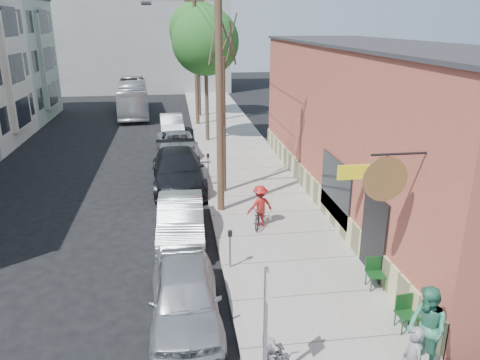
{
  "coord_description": "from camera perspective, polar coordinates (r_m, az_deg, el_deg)",
  "views": [
    {
      "loc": [
        0.74,
        -12.96,
        7.38
      ],
      "look_at": [
        3.18,
        4.23,
        1.5
      ],
      "focal_mm": 35.0,
      "sensor_mm": 36.0,
      "label": 1
    }
  ],
  "objects": [
    {
      "name": "ground",
      "position": [
        14.94,
        -10.03,
        -11.22
      ],
      "size": [
        120.0,
        120.0,
        0.0
      ],
      "primitive_type": "plane",
      "color": "black"
    },
    {
      "name": "sidewalk",
      "position": [
        25.3,
        0.26,
        1.92
      ],
      "size": [
        4.5,
        58.0,
        0.15
      ],
      "primitive_type": "cube",
      "color": "#9A978F",
      "rests_on": "ground"
    },
    {
      "name": "cafe_building",
      "position": [
        20.18,
        16.35,
        6.29
      ],
      "size": [
        6.6,
        20.2,
        6.61
      ],
      "color": "#A44E3C",
      "rests_on": "ground"
    },
    {
      "name": "end_cap_building",
      "position": [
        55.05,
        -11.41,
        16.93
      ],
      "size": [
        18.0,
        8.0,
        12.0
      ],
      "primitive_type": "cube",
      "color": "#989793",
      "rests_on": "ground"
    },
    {
      "name": "sign_post",
      "position": [
        9.66,
        3.14,
        -16.37
      ],
      "size": [
        0.07,
        0.45,
        2.8
      ],
      "color": "slate",
      "rests_on": "sidewalk"
    },
    {
      "name": "parking_meter_near",
      "position": [
        14.4,
        -1.21,
        -7.69
      ],
      "size": [
        0.14,
        0.14,
        1.24
      ],
      "color": "slate",
      "rests_on": "sidewalk"
    },
    {
      "name": "parking_meter_far",
      "position": [
        22.59,
        -3.9,
        2.21
      ],
      "size": [
        0.14,
        0.14,
        1.24
      ],
      "color": "slate",
      "rests_on": "sidewalk"
    },
    {
      "name": "utility_pole_near",
      "position": [
        17.75,
        -2.74,
        12.31
      ],
      "size": [
        3.57,
        0.28,
        10.0
      ],
      "color": "#503A28",
      "rests_on": "sidewalk"
    },
    {
      "name": "utility_pole_far",
      "position": [
        34.68,
        -5.41,
        15.26
      ],
      "size": [
        1.8,
        0.28,
        10.0
      ],
      "color": "#503A28",
      "rests_on": "sidewalk"
    },
    {
      "name": "tree_bare",
      "position": [
        20.31,
        -2.07,
        6.52
      ],
      "size": [
        0.24,
        0.24,
        5.89
      ],
      "color": "#44392C",
      "rests_on": "sidewalk"
    },
    {
      "name": "tree_leafy_mid",
      "position": [
        29.57,
        -4.23,
        16.47
      ],
      "size": [
        4.09,
        4.09,
        8.16
      ],
      "color": "#44392C",
      "rests_on": "sidewalk"
    },
    {
      "name": "tree_leafy_far",
      "position": [
        37.95,
        -5.2,
        17.7
      ],
      "size": [
        4.36,
        4.36,
        8.8
      ],
      "color": "#44392C",
      "rests_on": "sidewalk"
    },
    {
      "name": "patio_chair_a",
      "position": [
        14.08,
        16.2,
        -10.96
      ],
      "size": [
        0.53,
        0.53,
        0.88
      ],
      "primitive_type": null,
      "rotation": [
        0.0,
        0.0,
        -0.06
      ],
      "color": "#0F3816",
      "rests_on": "sidewalk"
    },
    {
      "name": "patio_chair_b",
      "position": [
        12.59,
        19.68,
        -15.18
      ],
      "size": [
        0.55,
        0.55,
        0.88
      ],
      "primitive_type": null,
      "rotation": [
        0.0,
        0.0,
        0.1
      ],
      "color": "#0F3816",
      "rests_on": "sidewalk"
    },
    {
      "name": "patron_green",
      "position": [
        11.3,
        21.79,
        -16.48
      ],
      "size": [
        0.79,
        0.99,
        1.94
      ],
      "primitive_type": "imported",
      "rotation": [
        0.0,
        0.0,
        -1.5
      ],
      "color": "#337F60",
      "rests_on": "sidewalk"
    },
    {
      "name": "cyclist",
      "position": [
        17.34,
        2.46,
        -3.14
      ],
      "size": [
        1.14,
        0.85,
        1.57
      ],
      "primitive_type": "imported",
      "rotation": [
        0.0,
        0.0,
        3.43
      ],
      "color": "maroon",
      "rests_on": "sidewalk"
    },
    {
      "name": "cyclist_bike",
      "position": [
        17.48,
        2.45,
        -4.23
      ],
      "size": [
        1.1,
        1.71,
        0.85
      ],
      "primitive_type": "imported",
      "rotation": [
        0.0,
        0.0,
        -0.36
      ],
      "color": "black",
      "rests_on": "sidewalk"
    },
    {
      "name": "parked_bike_b",
      "position": [
        10.67,
        4.45,
        -20.7
      ],
      "size": [
        0.83,
        1.85,
        0.94
      ],
      "primitive_type": "imported",
      "rotation": [
        0.0,
        0.0,
        0.12
      ],
      "color": "slate",
      "rests_on": "sidewalk"
    },
    {
      "name": "car_0",
      "position": [
        12.34,
        -6.71,
        -13.95
      ],
      "size": [
        1.8,
        4.41,
        1.5
      ],
      "primitive_type": "imported",
      "rotation": [
        0.0,
        0.0,
        0.01
      ],
      "color": "#A6A7AD",
      "rests_on": "ground"
    },
    {
      "name": "car_1",
      "position": [
        16.74,
        -7.22,
        -4.8
      ],
      "size": [
        1.69,
        4.57,
        1.49
      ],
      "primitive_type": "imported",
      "rotation": [
        0.0,
        0.0,
        -0.03
      ],
      "color": "#A3A8AB",
      "rests_on": "ground"
    },
    {
      "name": "car_2",
      "position": [
        22.02,
        -7.54,
        1.26
      ],
      "size": [
        2.54,
        5.86,
        1.68
      ],
      "primitive_type": "imported",
      "rotation": [
        0.0,
        0.0,
        0.03
      ],
      "color": "black",
      "rests_on": "ground"
    },
    {
      "name": "car_3",
      "position": [
        27.58,
        -7.71,
        4.4
      ],
      "size": [
        2.55,
        4.82,
        1.29
      ],
      "primitive_type": "imported",
      "rotation": [
        0.0,
        0.0,
        0.09
      ],
      "color": "#9A9CA1",
      "rests_on": "ground"
    },
    {
      "name": "car_4",
      "position": [
        32.41,
        -8.32,
        6.63
      ],
      "size": [
        1.72,
        4.37,
        1.41
      ],
      "primitive_type": "imported",
      "rotation": [
        0.0,
        0.0,
        0.05
      ],
      "color": "#B3B8BB",
      "rests_on": "ground"
    },
    {
      "name": "bus",
      "position": [
        40.66,
        -12.96,
        9.76
      ],
      "size": [
        3.05,
        10.07,
        2.77
      ],
      "primitive_type": "imported",
      "rotation": [
        0.0,
        0.0,
        0.07
      ],
      "color": "silver",
      "rests_on": "ground"
    }
  ]
}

